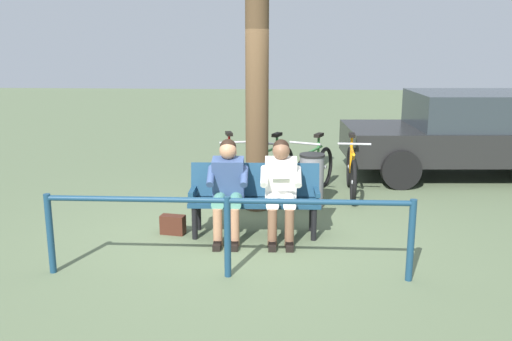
{
  "coord_description": "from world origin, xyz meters",
  "views": [
    {
      "loc": [
        -0.6,
        6.58,
        2.4
      ],
      "look_at": [
        -0.19,
        -0.34,
        0.75
      ],
      "focal_mm": 39.5,
      "sensor_mm": 36.0,
      "label": 1
    }
  ],
  "objects": [
    {
      "name": "ground_plane",
      "position": [
        0.0,
        0.0,
        0.0
      ],
      "size": [
        40.0,
        40.0,
        0.0
      ],
      "primitive_type": "plane",
      "color": "#566647"
    },
    {
      "name": "bench",
      "position": [
        -0.19,
        -0.12,
        0.51
      ],
      "size": [
        1.61,
        0.52,
        0.87
      ],
      "rotation": [
        0.0,
        0.0,
        0.03
      ],
      "color": "navy",
      "rests_on": "ground"
    },
    {
      "name": "person_reading",
      "position": [
        -0.51,
        0.04,
        0.66
      ],
      "size": [
        0.5,
        0.77,
        1.2
      ],
      "rotation": [
        0.0,
        0.0,
        0.03
      ],
      "color": "white",
      "rests_on": "ground"
    },
    {
      "name": "person_companion",
      "position": [
        0.13,
        0.06,
        0.66
      ],
      "size": [
        0.5,
        0.77,
        1.2
      ],
      "rotation": [
        0.0,
        0.0,
        0.03
      ],
      "color": "#334772",
      "rests_on": "ground"
    },
    {
      "name": "handbag",
      "position": [
        0.83,
        -0.01,
        0.12
      ],
      "size": [
        0.32,
        0.19,
        0.24
      ],
      "primitive_type": "cube",
      "rotation": [
        0.0,
        0.0,
        -0.18
      ],
      "color": "#3F1E14",
      "rests_on": "ground"
    },
    {
      "name": "tree_trunk",
      "position": [
        -0.15,
        -1.14,
        1.69
      ],
      "size": [
        0.32,
        0.32,
        3.38
      ],
      "primitive_type": "cylinder",
      "color": "#4C3823",
      "rests_on": "ground"
    },
    {
      "name": "litter_bin",
      "position": [
        -0.93,
        -1.28,
        0.39
      ],
      "size": [
        0.36,
        0.36,
        0.78
      ],
      "color": "slate",
      "rests_on": "ground"
    },
    {
      "name": "bicycle_blue",
      "position": [
        -1.57,
        -1.95,
        0.36
      ],
      "size": [
        0.48,
        1.68,
        0.94
      ],
      "rotation": [
        0.0,
        0.0,
        1.52
      ],
      "color": "black",
      "rests_on": "ground"
    },
    {
      "name": "bicycle_red",
      "position": [
        -0.99,
        -1.93,
        0.36
      ],
      "size": [
        0.74,
        1.57,
        0.94
      ],
      "rotation": [
        0.0,
        0.0,
        1.18
      ],
      "color": "black",
      "rests_on": "ground"
    },
    {
      "name": "bicycle_black",
      "position": [
        -0.34,
        -1.93,
        0.36
      ],
      "size": [
        0.74,
        1.57,
        0.94
      ],
      "rotation": [
        0.0,
        0.0,
        1.17
      ],
      "color": "black",
      "rests_on": "ground"
    },
    {
      "name": "bicycle_silver",
      "position": [
        0.3,
        -1.97,
        0.36
      ],
      "size": [
        0.6,
        1.64,
        0.94
      ],
      "rotation": [
        0.0,
        0.0,
        1.84
      ],
      "color": "black",
      "rests_on": "ground"
    },
    {
      "name": "railing_fence",
      "position": [
        0.01,
        1.23,
        0.61
      ],
      "size": [
        3.74,
        0.09,
        0.85
      ],
      "rotation": [
        0.0,
        0.0,
        0.01
      ],
      "color": "navy",
      "rests_on": "ground"
    },
    {
      "name": "parked_car",
      "position": [
        -3.78,
        -3.34,
        0.77
      ],
      "size": [
        4.3,
        2.22,
        1.47
      ],
      "rotation": [
        0.0,
        0.0,
        0.06
      ],
      "color": "black",
      "rests_on": "ground"
    }
  ]
}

